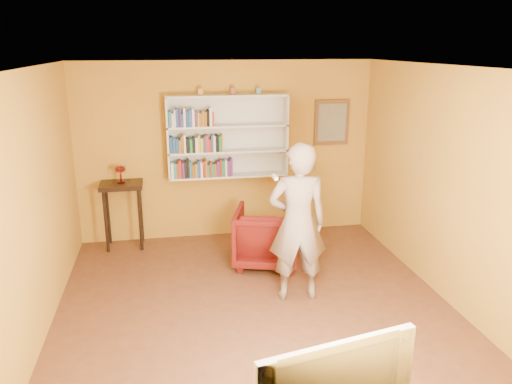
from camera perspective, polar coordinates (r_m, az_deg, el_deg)
room_shell at (r=5.39m, az=0.12°, el=-4.14°), size 5.30×5.80×2.88m
bookshelf at (r=7.54m, az=-3.30°, el=6.39°), size 1.80×0.29×1.23m
books_row_lower at (r=7.49m, az=-6.23°, el=2.64°), size 0.91×0.19×0.27m
books_row_middle at (r=7.41m, az=-6.83°, el=5.45°), size 0.77×0.19×0.27m
books_row_upper at (r=7.34m, az=-7.35°, el=8.35°), size 0.65×0.19×0.27m
ornament_left at (r=7.36m, az=-6.37°, el=11.31°), size 0.07×0.07×0.09m
ornament_centre at (r=7.41m, az=-2.67°, el=11.45°), size 0.07×0.07×0.10m
ornament_right at (r=7.47m, az=0.26°, el=11.48°), size 0.07×0.07×0.09m
framed_painting at (r=7.94m, az=8.64°, el=7.88°), size 0.55×0.05×0.70m
console_table at (r=7.53m, az=-15.05°, el=-0.24°), size 0.60×0.46×0.99m
ruby_lustre at (r=7.44m, az=-15.26°, el=2.37°), size 0.16×0.16×0.25m
armchair at (r=6.84m, az=1.28°, el=-5.09°), size 1.07×1.08×0.80m
person at (r=5.78m, az=4.79°, el=-3.54°), size 0.72×0.50×1.88m
game_remote at (r=5.33m, az=2.16°, el=1.70°), size 0.04×0.15×0.04m
television at (r=3.59m, az=8.25°, el=-20.15°), size 1.15×0.38×0.66m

